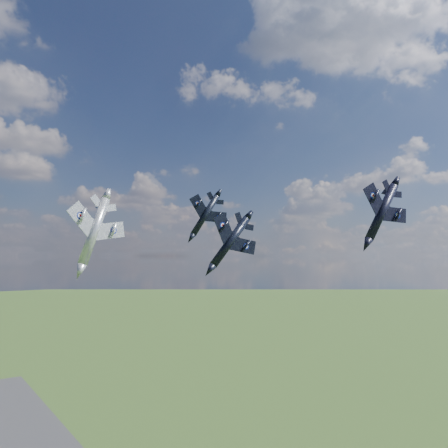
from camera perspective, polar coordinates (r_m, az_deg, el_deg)
jet_lead_navy at (r=78.02m, az=0.82°, el=-2.30°), size 12.72×16.46×9.06m
jet_right_navy at (r=73.93m, az=19.92°, el=1.49°), size 13.24×16.16×7.77m
jet_high_navy at (r=113.15m, az=-2.46°, el=1.19°), size 17.07×19.69×9.11m
jet_left_silver at (r=75.05m, az=-16.60°, el=-0.88°), size 14.34×17.74×7.02m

